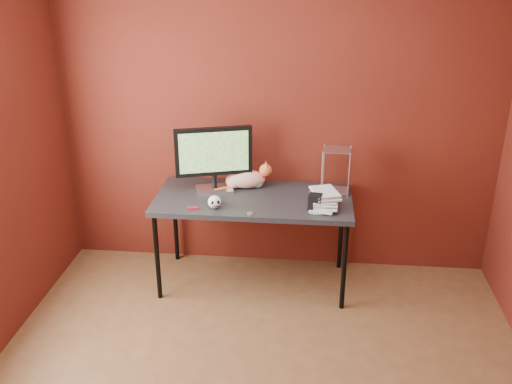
# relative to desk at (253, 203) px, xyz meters

# --- Properties ---
(room) EXTENTS (3.52, 3.52, 2.61)m
(room) POSITION_rel_desk_xyz_m (0.15, -1.37, 0.75)
(room) COLOR brown
(room) RESTS_ON ground
(desk) EXTENTS (1.50, 0.70, 0.75)m
(desk) POSITION_rel_desk_xyz_m (0.00, 0.00, 0.00)
(desk) COLOR black
(desk) RESTS_ON ground
(monitor) EXTENTS (0.58, 0.26, 0.51)m
(monitor) POSITION_rel_desk_xyz_m (-0.32, 0.10, 0.34)
(monitor) COLOR #B9B8BE
(monitor) RESTS_ON desk
(cat) EXTENTS (0.44, 0.23, 0.21)m
(cat) POSITION_rel_desk_xyz_m (-0.07, 0.19, 0.12)
(cat) COLOR #C16229
(cat) RESTS_ON desk
(skull_mug) EXTENTS (0.10, 0.10, 0.10)m
(skull_mug) POSITION_rel_desk_xyz_m (-0.26, -0.22, 0.10)
(skull_mug) COLOR white
(skull_mug) RESTS_ON desk
(speaker) EXTENTS (0.11, 0.11, 0.13)m
(speaker) POSITION_rel_desk_xyz_m (0.47, -0.20, 0.11)
(speaker) COLOR black
(speaker) RESTS_ON desk
(book_stack) EXTENTS (0.24, 0.28, 1.40)m
(book_stack) POSITION_rel_desk_xyz_m (0.45, -0.12, 0.75)
(book_stack) COLOR beige
(book_stack) RESTS_ON desk
(wire_rack) EXTENTS (0.22, 0.18, 0.35)m
(wire_rack) POSITION_rel_desk_xyz_m (0.62, 0.18, 0.23)
(wire_rack) COLOR #B9B8BE
(wire_rack) RESTS_ON desk
(pocket_knife) EXTENTS (0.08, 0.04, 0.02)m
(pocket_knife) POSITION_rel_desk_xyz_m (-0.42, -0.26, 0.06)
(pocket_knife) COLOR #AC0D24
(pocket_knife) RESTS_ON desk
(black_gadget) EXTENTS (0.06, 0.04, 0.03)m
(black_gadget) POSITION_rel_desk_xyz_m (-0.25, -0.14, 0.06)
(black_gadget) COLOR black
(black_gadget) RESTS_ON desk
(washer) EXTENTS (0.05, 0.05, 0.00)m
(washer) POSITION_rel_desk_xyz_m (0.01, -0.29, 0.05)
(washer) COLOR #B9B8BE
(washer) RESTS_ON desk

